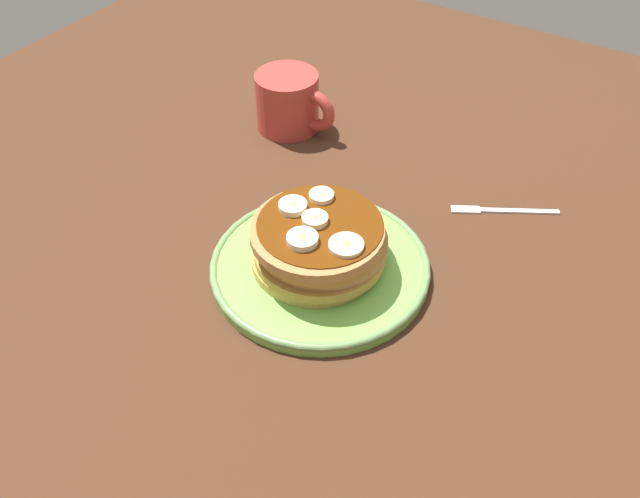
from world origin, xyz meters
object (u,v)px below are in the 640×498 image
banana_slice_3 (305,241)px  banana_slice_4 (293,206)px  pancake_stack (319,244)px  fork (498,210)px  banana_slice_2 (346,246)px  coffee_mug (290,101)px  plate (320,266)px  banana_slice_0 (313,222)px  banana_slice_1 (321,196)px

banana_slice_3 → banana_slice_4: 5.63cm
pancake_stack → fork: pancake_stack is taller
banana_slice_2 → coffee_mug: size_ratio=0.30×
banana_slice_4 → coffee_mug: coffee_mug is taller
plate → banana_slice_2: bearing=-20.7°
banana_slice_4 → banana_slice_3: bearing=-42.9°
coffee_mug → banana_slice_0: bearing=-50.7°
banana_slice_0 → fork: size_ratio=0.24×
banana_slice_3 → coffee_mug: (-19.46, 25.44, -3.19)cm
banana_slice_1 → pancake_stack: bearing=-60.2°
banana_slice_0 → coffee_mug: (-18.46, 22.59, -3.16)cm
banana_slice_4 → plate: bearing=-8.2°
banana_slice_1 → banana_slice_3: (2.56, -7.01, 0.08)cm
banana_slice_0 → fork: (13.22, 20.82, -7.01)cm
plate → banana_slice_3: size_ratio=7.45×
banana_slice_0 → coffee_mug: 29.34cm
banana_slice_0 → coffee_mug: bearing=129.3°
pancake_stack → banana_slice_1: banana_slice_1 is taller
plate → fork: 23.97cm
banana_slice_3 → coffee_mug: 32.18cm
plate → coffee_mug: size_ratio=2.03×
banana_slice_2 → banana_slice_4: banana_slice_4 is taller
banana_slice_4 → coffee_mug: bearing=125.4°
plate → banana_slice_0: (-0.62, -0.44, 6.43)cm
banana_slice_1 → banana_slice_4: size_ratio=0.88×
banana_slice_4 → fork: 26.65cm
banana_slice_2 → banana_slice_4: (-7.83, 2.08, 0.12)cm
banana_slice_0 → banana_slice_2: 4.83cm
banana_slice_3 → fork: size_ratio=0.28×
banana_slice_1 → banana_slice_4: bearing=-116.2°
banana_slice_2 → fork: size_ratio=0.31×
banana_slice_2 → banana_slice_1: bearing=140.0°
banana_slice_0 → coffee_mug: size_ratio=0.23×
banana_slice_0 → banana_slice_4: same height
plate → coffee_mug: 29.41cm
banana_slice_2 → fork: bearing=68.8°
plate → banana_slice_2: banana_slice_2 is taller
banana_slice_0 → fork: 25.64cm
banana_slice_1 → fork: bearing=48.4°
banana_slice_1 → coffee_mug: bearing=132.5°
fork → pancake_stack: bearing=-121.7°
plate → coffee_mug: (-19.08, 22.15, 3.27)cm
banana_slice_1 → banana_slice_3: size_ratio=0.84×
banana_slice_3 → fork: (12.23, 23.67, -7.03)cm
plate → banana_slice_4: size_ratio=7.85×
banana_slice_2 → banana_slice_3: (-3.71, -1.75, 0.14)cm
banana_slice_3 → banana_slice_4: bearing=137.1°
banana_slice_0 → banana_slice_1: 4.44cm
banana_slice_0 → banana_slice_3: bearing=-70.7°
banana_slice_0 → fork: bearing=57.6°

